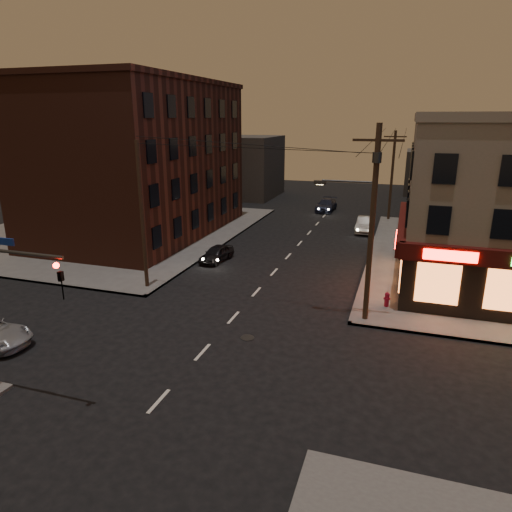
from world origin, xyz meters
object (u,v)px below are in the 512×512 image
at_px(sedan_mid, 365,224).
at_px(fire_hydrant, 387,299).
at_px(sedan_near, 217,254).
at_px(sedan_far, 326,205).

xyz_separation_m(sedan_mid, fire_hydrant, (2.86, -18.22, -0.09)).
height_order(sedan_near, sedan_far, sedan_far).
relative_size(sedan_far, fire_hydrant, 5.57).
bearing_deg(sedan_far, sedan_near, -99.89).
height_order(sedan_mid, fire_hydrant, sedan_mid).
xyz_separation_m(sedan_near, fire_hydrant, (12.61, -5.26, 0.01)).
bearing_deg(sedan_mid, fire_hydrant, -80.14).
relative_size(sedan_near, sedan_far, 0.75).
height_order(sedan_near, fire_hydrant, sedan_near).
bearing_deg(sedan_near, sedan_far, 85.82).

